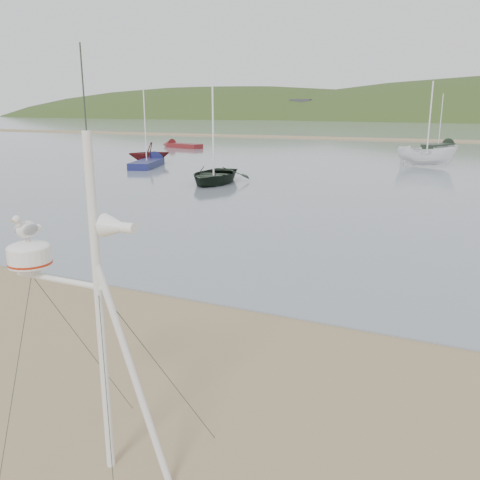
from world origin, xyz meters
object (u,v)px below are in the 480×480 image
at_px(boat_red, 149,143).
at_px(sailboat_dark_mid, 445,145).
at_px(boat_white, 428,138).
at_px(dinghy_red_far, 176,145).
at_px(sailboat_blue_near, 152,162).
at_px(mast_rig, 98,379).
at_px(boat_dark, 213,141).

distance_m(boat_red, sailboat_dark_mid, 35.27).
bearing_deg(sailboat_dark_mid, boat_white, -90.10).
bearing_deg(boat_white, boat_red, 106.29).
distance_m(boat_red, dinghy_red_far, 17.48).
xyz_separation_m(boat_white, sailboat_blue_near, (-19.72, -7.81, -1.94)).
distance_m(boat_red, sailboat_blue_near, 1.89).
bearing_deg(boat_white, mast_rig, 177.52).
height_order(boat_dark, sailboat_dark_mid, sailboat_dark_mid).
distance_m(boat_dark, sailboat_dark_mid, 38.03).
height_order(mast_rig, boat_red, mast_rig).
bearing_deg(boat_dark, boat_white, 46.37).
bearing_deg(boat_dark, boat_red, 133.68).
relative_size(boat_white, dinghy_red_far, 0.73).
bearing_deg(boat_white, sailboat_dark_mid, -2.21).
height_order(dinghy_red_far, sailboat_blue_near, sailboat_blue_near).
height_order(boat_white, dinghy_red_far, boat_white).
xyz_separation_m(sailboat_dark_mid, dinghy_red_far, (-28.04, -12.73, -0.01)).
distance_m(mast_rig, boat_white, 37.21).
height_order(boat_red, sailboat_dark_mid, sailboat_dark_mid).
bearing_deg(boat_red, sailboat_blue_near, 1.19).
bearing_deg(sailboat_blue_near, boat_red, 135.22).
bearing_deg(dinghy_red_far, boat_red, -65.06).
bearing_deg(mast_rig, boat_white, 89.63).
height_order(mast_rig, dinghy_red_far, mast_rig).
distance_m(boat_red, boat_white, 21.78).
bearing_deg(mast_rig, sailboat_dark_mid, 89.73).
height_order(boat_dark, sailboat_blue_near, sailboat_blue_near).
relative_size(boat_dark, sailboat_blue_near, 0.76).
height_order(boat_dark, boat_red, boat_dark).
distance_m(boat_dark, sailboat_blue_near, 11.76).
distance_m(dinghy_red_far, sailboat_blue_near, 18.67).
bearing_deg(sailboat_blue_near, boat_dark, -37.34).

